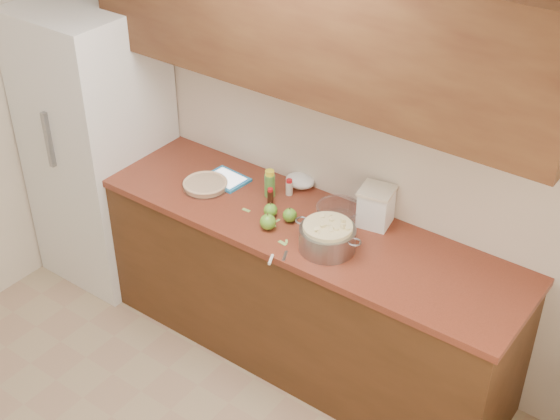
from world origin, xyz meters
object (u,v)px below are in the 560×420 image
Objects in this scene: flour_canister at (376,206)px; pie at (205,185)px; tablet at (226,179)px; colander at (327,237)px.

pie is at bearing -164.47° from flour_canister.
colander is at bearing -9.20° from tablet.
flour_canister is (0.95, 0.26, 0.09)m from pie.
colander is (0.87, -0.07, 0.05)m from pie.
colander is 1.81× the size of flour_canister.
pie reaches higher than tablet.
pie is 0.87m from colander.
flour_canister reaches higher than pie.
colander is 0.86m from tablet.
colander is at bearing -4.72° from pie.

